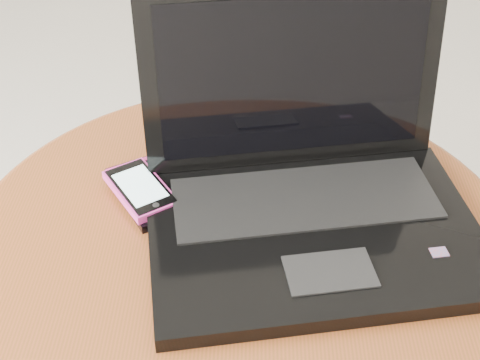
{
  "coord_description": "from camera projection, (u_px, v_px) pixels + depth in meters",
  "views": [
    {
      "loc": [
        0.04,
        -0.64,
        1.08
      ],
      "look_at": [
        0.03,
        -0.05,
        0.6
      ],
      "focal_mm": 49.76,
      "sensor_mm": 36.0,
      "label": 1
    }
  ],
  "objects": [
    {
      "name": "table",
      "position": [
        241.0,
        300.0,
        0.85
      ],
      "size": [
        0.68,
        0.68,
        0.54
      ],
      "color": "brown",
      "rests_on": "ground"
    },
    {
      "name": "laptop",
      "position": [
        308.0,
        187.0,
        0.78
      ],
      "size": [
        0.42,
        0.36,
        0.25
      ],
      "color": "black",
      "rests_on": "table"
    },
    {
      "name": "phone_black",
      "position": [
        147.0,
        192.0,
        0.83
      ],
      "size": [
        0.12,
        0.14,
        0.01
      ],
      "color": "black",
      "rests_on": "table"
    },
    {
      "name": "phone_pink",
      "position": [
        140.0,
        189.0,
        0.82
      ],
      "size": [
        0.1,
        0.12,
        0.01
      ],
      "color": "#E339A3",
      "rests_on": "phone_black"
    }
  ]
}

